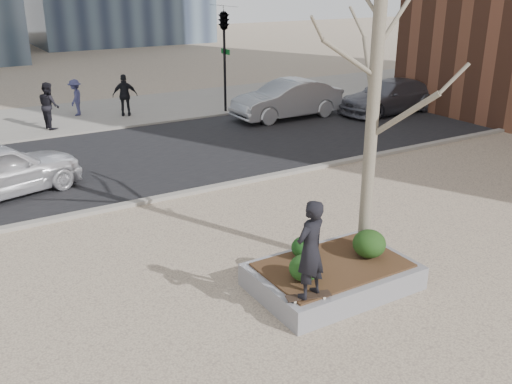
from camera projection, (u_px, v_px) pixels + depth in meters
ground at (289, 301)px, 10.47m from camera, size 120.00×120.00×0.00m
street at (116, 160)px, 18.48m from camera, size 60.00×8.00×0.02m
far_sidewalk at (63, 118)px, 24.10m from camera, size 60.00×6.00×0.02m
planter at (332, 276)px, 10.87m from camera, size 3.00×2.00×0.45m
planter_mulch at (333, 265)px, 10.78m from camera, size 2.70×1.70×0.04m
sycamore_tree at (375, 82)px, 10.34m from camera, size 2.80×2.80×6.60m
shrub_left at (304, 268)px, 10.14m from camera, size 0.56×0.56×0.47m
shrub_middle at (304, 248)px, 10.96m from camera, size 0.50×0.50×0.43m
shrub_right at (369, 244)px, 10.98m from camera, size 0.64×0.64×0.54m
skateboard at (308, 297)px, 9.66m from camera, size 0.80×0.41×0.08m
skateboarder at (310, 250)px, 9.35m from camera, size 0.72×0.57×1.72m
car_silver at (287, 99)px, 23.84m from camera, size 4.76×1.67×1.57m
car_third at (389, 96)px, 24.81m from camera, size 4.87×2.01×1.41m
pedestrian_a at (49, 106)px, 22.09m from camera, size 0.81×0.97×1.80m
pedestrian_b at (76, 97)px, 24.27m from camera, size 0.97×1.14×1.53m
pedestrian_c at (125, 95)px, 24.12m from camera, size 1.12×0.76×1.76m
traffic_light_far at (225, 60)px, 24.52m from camera, size 0.60×2.48×4.50m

